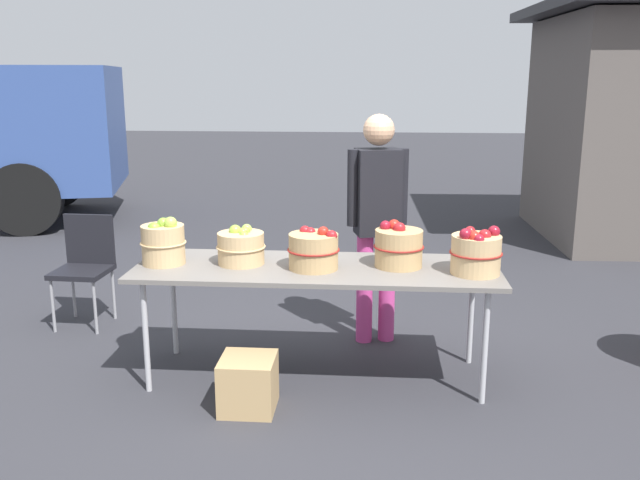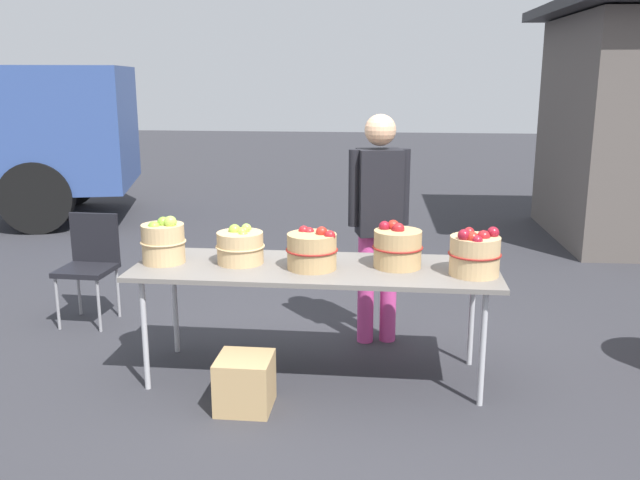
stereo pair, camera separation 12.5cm
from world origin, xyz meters
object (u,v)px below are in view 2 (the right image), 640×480
Objects in this scene: folding_chair at (90,259)px; apple_basket_red_0 at (312,250)px; apple_basket_green_0 at (163,241)px; apple_basket_green_1 at (240,246)px; apple_basket_red_2 at (475,254)px; apple_basket_red_1 at (397,247)px; market_table at (315,272)px; vendor_adult at (379,211)px; produce_crate at (245,383)px.

apple_basket_red_0 is at bearing -23.38° from folding_chair.
apple_basket_green_0 reaches higher than apple_basket_green_1.
apple_basket_green_1 is at bearing 175.61° from apple_basket_red_2.
apple_basket_red_0 reaches higher than apple_basket_green_1.
apple_basket_red_1 is 0.48m from apple_basket_red_2.
folding_chair is (-1.90, 0.86, -0.20)m from market_table.
vendor_adult is 5.21× the size of produce_crate.
folding_chair is 2.68× the size of produce_crate.
apple_basket_green_0 is 1.33m from folding_chair.
market_table is at bearing 46.04° from vendor_adult.
folding_chair is (-2.28, 0.20, -0.47)m from vendor_adult.
produce_crate is (0.62, -0.47, -0.73)m from apple_basket_green_0.
apple_basket_green_1 is (-0.49, 0.03, 0.15)m from market_table.
apple_basket_red_2 is at bearing -2.05° from apple_basket_green_0.
apple_basket_red_1 is at bearing 164.53° from apple_basket_red_2.
produce_crate is at bearing 43.01° from vendor_adult.
apple_basket_red_2 is (0.98, -0.08, 0.17)m from market_table.
apple_basket_red_1 is at bearing 31.08° from produce_crate.
vendor_adult is at bearing 128.68° from apple_basket_red_2.
apple_basket_red_0 is 0.54m from apple_basket_red_1.
apple_basket_red_0 is 1.03× the size of apple_basket_red_2.
apple_basket_red_0 is 1.03× the size of apple_basket_red_1.
apple_basket_green_0 reaches higher than apple_basket_red_2.
apple_basket_red_0 is 1.03× the size of produce_crate.
apple_basket_green_0 is (-0.98, -0.01, 0.18)m from market_table.
apple_basket_red_0 is at bearing 51.20° from produce_crate.
vendor_adult reaches higher than apple_basket_red_1.
apple_basket_red_2 is 0.37× the size of folding_chair.
folding_chair is (-2.88, 0.95, -0.37)m from apple_basket_red_2.
produce_crate is (-0.35, -0.44, -0.71)m from apple_basket_red_0.
apple_basket_green_0 is 1.50m from apple_basket_red_1.
apple_basket_green_1 is 0.99× the size of produce_crate.
apple_basket_green_0 is 1.52m from vendor_adult.
produce_crate is (1.54, -1.35, -0.35)m from folding_chair.
apple_basket_red_2 reaches higher than apple_basket_red_0.
apple_basket_green_0 is 0.98× the size of apple_basket_red_1.
vendor_adult is (1.36, 0.68, 0.09)m from apple_basket_green_0.
apple_basket_green_1 is 1.68m from folding_chair.
apple_basket_green_0 is 0.97m from apple_basket_red_0.
apple_basket_green_0 is 0.50m from apple_basket_green_1.
market_table is 0.51m from apple_basket_green_1.
produce_crate is at bearing -163.36° from apple_basket_red_2.
vendor_adult reaches higher than apple_basket_green_0.
vendor_adult is (-0.13, 0.62, 0.11)m from apple_basket_red_1.
market_table is 7.18× the size of apple_basket_red_2.
apple_basket_red_1 is 1.25m from produce_crate.
vendor_adult is (0.87, 0.63, 0.12)m from apple_basket_green_1.
produce_crate is at bearing -76.50° from apple_basket_green_1.
apple_basket_red_1 is (1.00, 0.02, 0.02)m from apple_basket_green_1.
market_table is at bearing -174.92° from apple_basket_red_1.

